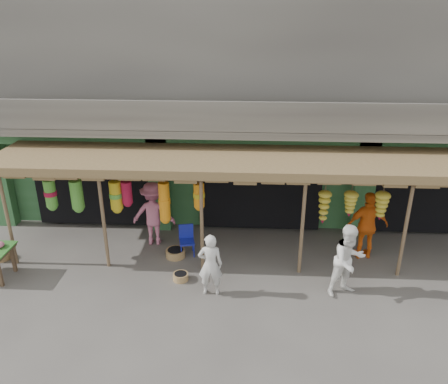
# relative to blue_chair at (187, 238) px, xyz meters

# --- Properties ---
(ground) EXTENTS (80.00, 80.00, 0.00)m
(ground) POSITION_rel_blue_chair_xyz_m (2.02, -0.57, -0.47)
(ground) COLOR #514C47
(ground) RESTS_ON ground
(building) EXTENTS (16.40, 6.80, 7.00)m
(building) POSITION_rel_blue_chair_xyz_m (2.02, 4.29, 2.90)
(building) COLOR gray
(building) RESTS_ON ground
(awning) EXTENTS (14.00, 2.70, 2.79)m
(awning) POSITION_rel_blue_chair_xyz_m (1.88, 0.23, 2.11)
(awning) COLOR brown
(awning) RESTS_ON ground
(blue_chair) EXTENTS (0.48, 0.49, 0.84)m
(blue_chair) POSITION_rel_blue_chair_xyz_m (0.00, 0.00, 0.00)
(blue_chair) COLOR #171F97
(blue_chair) RESTS_ON ground
(basket_left) EXTENTS (0.54, 0.54, 0.19)m
(basket_left) POSITION_rel_blue_chair_xyz_m (-4.98, -0.59, -0.38)
(basket_left) COLOR olive
(basket_left) RESTS_ON ground
(basket_mid) EXTENTS (0.70, 0.70, 0.21)m
(basket_mid) POSITION_rel_blue_chair_xyz_m (-0.29, -0.20, -0.37)
(basket_mid) COLOR #A37349
(basket_mid) RESTS_ON ground
(basket_right) EXTENTS (0.42, 0.42, 0.18)m
(basket_right) POSITION_rel_blue_chair_xyz_m (0.02, -1.31, -0.38)
(basket_right) COLOR #976646
(basket_right) RESTS_ON ground
(person_front) EXTENTS (0.58, 0.39, 1.57)m
(person_front) POSITION_rel_blue_chair_xyz_m (0.82, -1.81, 0.32)
(person_front) COLOR silver
(person_front) RESTS_ON ground
(person_right) EXTENTS (1.08, 0.99, 1.79)m
(person_right) POSITION_rel_blue_chair_xyz_m (4.02, -1.62, 0.43)
(person_right) COLOR white
(person_right) RESTS_ON ground
(person_vendor) EXTENTS (1.16, 0.59, 1.90)m
(person_vendor) POSITION_rel_blue_chair_xyz_m (4.85, 0.09, 0.48)
(person_vendor) COLOR orange
(person_vendor) RESTS_ON ground
(person_shopper) EXTENTS (1.21, 0.70, 1.87)m
(person_shopper) POSITION_rel_blue_chair_xyz_m (-1.00, 0.54, 0.47)
(person_shopper) COLOR #CA6B89
(person_shopper) RESTS_ON ground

